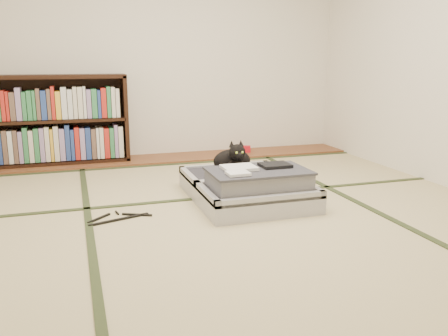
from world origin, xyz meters
name	(u,v)px	position (x,y,z in m)	size (l,w,h in m)	color
floor	(232,212)	(0.00, 0.00, 0.00)	(4.50, 4.50, 0.00)	tan
wood_strip	(175,158)	(0.00, 2.00, 0.01)	(4.00, 0.50, 0.02)	brown
red_item	(244,149)	(0.83, 2.03, 0.06)	(0.15, 0.09, 0.07)	red
room_shell	(233,0)	(0.00, 0.00, 1.46)	(4.50, 4.50, 4.50)	white
tatami_borders	(213,194)	(0.00, 0.49, 0.00)	(4.00, 4.50, 0.01)	#2D381E
bookcase	(59,122)	(-1.19, 2.07, 0.45)	(1.39, 0.32, 0.92)	black
suitcase	(248,187)	(0.21, 0.24, 0.11)	(0.82, 1.10, 0.32)	#9E9DA1
cat	(233,160)	(0.19, 0.53, 0.27)	(0.37, 0.37, 0.29)	black
cable_coil	(252,170)	(0.37, 0.55, 0.17)	(0.11, 0.11, 0.03)	white
hanger	(119,218)	(-0.80, 0.10, 0.01)	(0.45, 0.27, 0.01)	black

